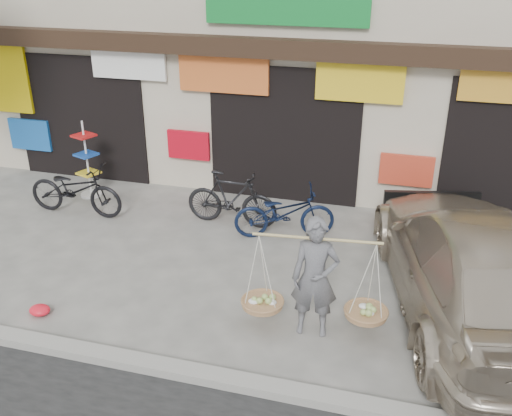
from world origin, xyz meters
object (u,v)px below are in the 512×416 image
(street_vendor, at_px, (315,282))
(bike_0, at_px, (75,190))
(bike_1, at_px, (232,199))
(bike_2, at_px, (284,213))
(display_rack, at_px, (88,166))
(suv, at_px, (475,265))

(street_vendor, bearing_deg, bike_0, 148.17)
(bike_1, height_order, bike_2, bike_1)
(street_vendor, distance_m, bike_1, 3.48)
(street_vendor, distance_m, bike_2, 2.79)
(street_vendor, distance_m, display_rack, 6.24)
(bike_0, relative_size, bike_2, 1.08)
(suv, bearing_deg, display_rack, -29.65)
(street_vendor, bearing_deg, bike_2, 104.86)
(bike_2, bearing_deg, street_vendor, -177.63)
(bike_1, xyz_separation_m, display_rack, (-3.25, 0.50, 0.12))
(bike_2, distance_m, suv, 3.43)
(bike_0, xyz_separation_m, bike_2, (4.08, 0.15, -0.04))
(street_vendor, relative_size, bike_1, 1.11)
(street_vendor, height_order, display_rack, street_vendor)
(bike_0, distance_m, suv, 7.27)
(bike_1, relative_size, display_rack, 1.08)
(bike_0, xyz_separation_m, display_rack, (-0.22, 0.86, 0.14))
(bike_1, xyz_separation_m, suv, (4.10, -1.76, 0.25))
(bike_1, bearing_deg, bike_2, -99.88)
(street_vendor, xyz_separation_m, suv, (2.05, 1.05, -0.01))
(bike_0, bearing_deg, suv, -101.03)
(bike_0, relative_size, display_rack, 1.20)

